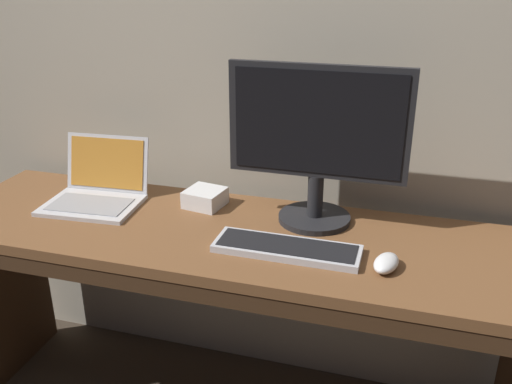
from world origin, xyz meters
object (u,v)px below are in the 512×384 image
(computer_mouse, at_px, (386,263))
(external_drive_box, at_px, (205,198))
(wired_keyboard, at_px, (287,248))
(laptop_silver, at_px, (97,191))
(external_monitor, at_px, (317,144))

(computer_mouse, xyz_separation_m, external_drive_box, (-0.63, 0.26, 0.01))
(wired_keyboard, xyz_separation_m, computer_mouse, (0.28, -0.02, 0.01))
(laptop_silver, xyz_separation_m, computer_mouse, (1.00, -0.18, -0.02))
(laptop_silver, distance_m, external_drive_box, 0.38)
(laptop_silver, xyz_separation_m, external_monitor, (0.75, 0.06, 0.22))
(wired_keyboard, xyz_separation_m, external_drive_box, (-0.35, 0.24, 0.02))
(laptop_silver, xyz_separation_m, wired_keyboard, (0.72, -0.16, -0.03))
(laptop_silver, relative_size, external_drive_box, 2.69)
(laptop_silver, height_order, computer_mouse, laptop_silver)
(external_monitor, bearing_deg, wired_keyboard, -99.54)
(external_monitor, bearing_deg, computer_mouse, -44.38)
(laptop_silver, distance_m, external_monitor, 0.79)
(external_drive_box, bearing_deg, laptop_silver, -168.19)
(wired_keyboard, distance_m, computer_mouse, 0.28)
(computer_mouse, distance_m, external_drive_box, 0.68)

